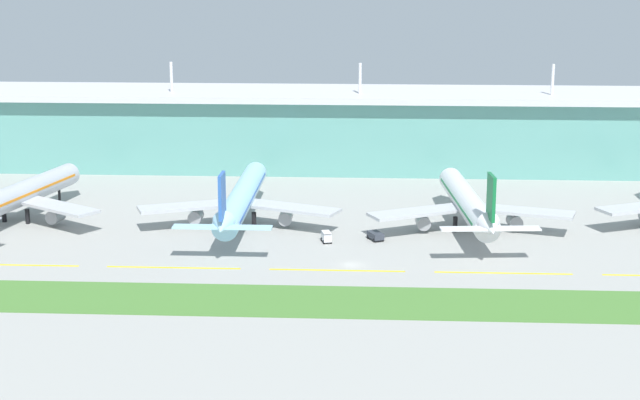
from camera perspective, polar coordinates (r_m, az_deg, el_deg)
ground_plane at (r=210.22m, az=1.83°, el=-3.71°), size 600.00×600.00×0.00m
terminal_building at (r=303.92m, az=2.29°, el=4.05°), size 288.00×34.00×32.59m
airliner_nearest at (r=253.63m, az=-16.84°, el=0.24°), size 47.75×58.25×18.90m
airliner_near_middle at (r=240.07m, az=-4.51°, el=0.06°), size 48.80×67.30×18.90m
airliner_far_middle at (r=237.60m, az=8.44°, el=-0.19°), size 48.63×61.10×18.90m
taxiway_stripe_west at (r=219.66m, az=-17.08°, el=-3.56°), size 28.00×0.70×0.04m
taxiway_stripe_mid_west at (r=210.47m, az=-8.34°, el=-3.83°), size 28.00×0.70×0.04m
taxiway_stripe_centre at (r=206.52m, az=0.97°, el=-4.03°), size 28.00×0.70×0.04m
taxiway_stripe_mid_east at (r=208.13m, az=10.39°, el=-4.12°), size 28.00×0.70×0.04m
grass_verge at (r=188.09m, az=1.67°, el=-5.82°), size 300.00×18.00×0.10m
pushback_tug at (r=228.26m, az=3.18°, el=-2.03°), size 4.07×5.01×1.85m
baggage_cart at (r=226.12m, az=0.36°, el=-2.12°), size 2.73×3.93×2.48m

